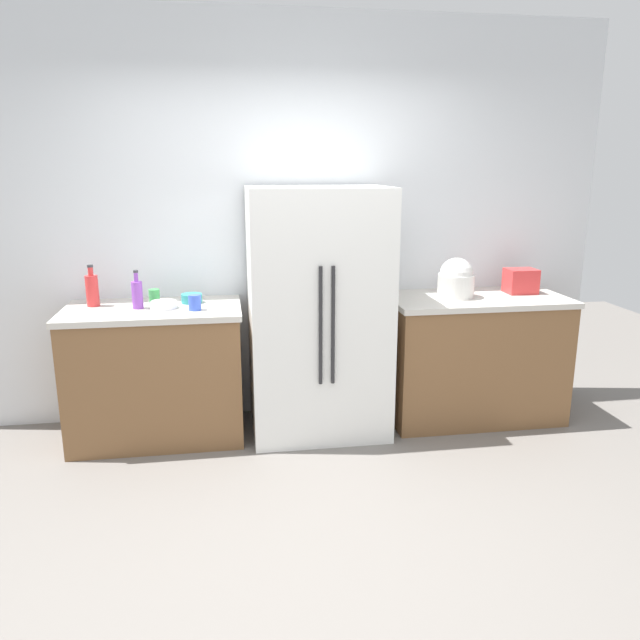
{
  "coord_description": "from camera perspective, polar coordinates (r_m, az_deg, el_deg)",
  "views": [
    {
      "loc": [
        -0.42,
        -2.8,
        1.84
      ],
      "look_at": [
        0.08,
        0.39,
        1.02
      ],
      "focal_mm": 34.31,
      "sensor_mm": 36.0,
      "label": 1
    }
  ],
  "objects": [
    {
      "name": "cup_a",
      "position": [
        4.32,
        -15.19,
        2.12
      ],
      "size": [
        0.07,
        0.07,
        0.1
      ],
      "primitive_type": "cylinder",
      "color": "green",
      "rests_on": "counter_left"
    },
    {
      "name": "counter_left",
      "position": [
        4.34,
        -14.99,
        -4.76
      ],
      "size": [
        1.17,
        0.68,
        0.92
      ],
      "color": "brown",
      "rests_on": "ground_plane"
    },
    {
      "name": "rice_cooker",
      "position": [
        4.48,
        12.58,
        3.71
      ],
      "size": [
        0.26,
        0.26,
        0.28
      ],
      "color": "silver",
      "rests_on": "counter_right"
    },
    {
      "name": "bottle_b",
      "position": [
        4.2,
        -16.68,
        2.35
      ],
      "size": [
        0.07,
        0.07,
        0.26
      ],
      "color": "purple",
      "rests_on": "counter_left"
    },
    {
      "name": "bowl_a",
      "position": [
        4.17,
        -14.4,
        1.38
      ],
      "size": [
        0.17,
        0.17,
        0.05
      ],
      "primitive_type": "cylinder",
      "color": "white",
      "rests_on": "counter_left"
    },
    {
      "name": "counter_right",
      "position": [
        4.67,
        14.07,
        -3.35
      ],
      "size": [
        1.28,
        0.68,
        0.92
      ],
      "color": "brown",
      "rests_on": "ground_plane"
    },
    {
      "name": "bottle_a",
      "position": [
        4.36,
        -20.48,
        2.66
      ],
      "size": [
        0.08,
        0.08,
        0.28
      ],
      "color": "red",
      "rests_on": "counter_left"
    },
    {
      "name": "bowl_b",
      "position": [
        4.29,
        -11.88,
        1.99
      ],
      "size": [
        0.14,
        0.14,
        0.06
      ],
      "primitive_type": "cylinder",
      "color": "teal",
      "rests_on": "counter_left"
    },
    {
      "name": "refrigerator",
      "position": [
        4.21,
        -0.19,
        0.7
      ],
      "size": [
        0.94,
        0.74,
        1.7
      ],
      "color": "white",
      "rests_on": "ground_plane"
    },
    {
      "name": "cup_b",
      "position": [
        4.06,
        -11.6,
        1.61
      ],
      "size": [
        0.08,
        0.08,
        0.1
      ],
      "primitive_type": "cylinder",
      "color": "blue",
      "rests_on": "counter_left"
    },
    {
      "name": "ground_plane",
      "position": [
        3.37,
        -0.36,
        -18.78
      ],
      "size": [
        9.58,
        9.58,
        0.0
      ],
      "primitive_type": "plane",
      "color": "slate"
    },
    {
      "name": "toaster",
      "position": [
        4.76,
        18.21,
        3.48
      ],
      "size": [
        0.22,
        0.17,
        0.18
      ],
      "primitive_type": "cube",
      "color": "red",
      "rests_on": "counter_right"
    },
    {
      "name": "kitchen_back_panel",
      "position": [
        4.51,
        -3.62,
        9.07
      ],
      "size": [
        4.79,
        0.1,
        2.87
      ],
      "primitive_type": "cube",
      "color": "silver",
      "rests_on": "ground_plane"
    }
  ]
}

